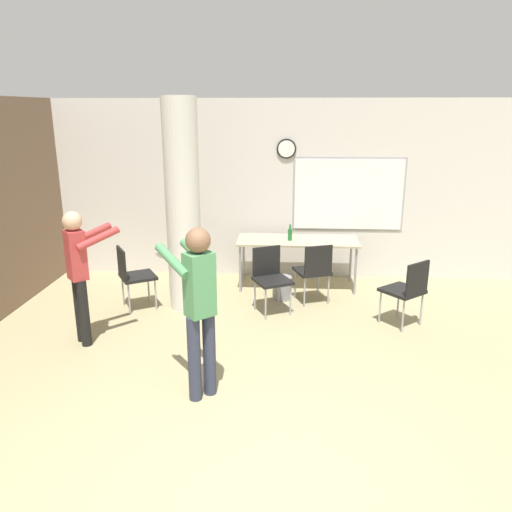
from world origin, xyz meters
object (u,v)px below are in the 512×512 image
Objects in this scene: person_playing_front at (198,300)px; person_watching_back at (79,267)px; chair_table_front at (270,275)px; folding_table at (298,243)px; chair_near_pillar at (132,273)px; chair_table_right at (314,268)px; chair_mid_room at (407,288)px; bottle_on_table at (290,234)px.

person_playing_front is 1.05× the size of person_watching_back.
person_watching_back is (-2.12, -1.09, 0.41)m from chair_table_front.
chair_near_pillar reaches higher than folding_table.
person_playing_front is (-1.18, -2.45, 0.46)m from chair_table_right.
person_watching_back is at bearing -152.60° from chair_table_right.
chair_table_right is 0.55× the size of person_watching_back.
person_watching_back is at bearing 146.02° from person_playing_front.
person_watching_back is at bearing -169.70° from chair_mid_room.
bottle_on_table is 0.28× the size of chair_table_right.
chair_table_right is at bearing 64.17° from person_playing_front.
chair_table_right is 0.53× the size of person_playing_front.
bottle_on_table is 0.28× the size of chair_table_front.
bottle_on_table reaches higher than chair_mid_room.
bottle_on_table is 1.03m from chair_table_front.
chair_table_front is 0.55× the size of person_watching_back.
bottle_on_table is 0.78m from chair_table_right.
chair_table_front and chair_near_pillar have the same top height.
person_playing_front reaches higher than chair_mid_room.
bottle_on_table reaches higher than chair_table_front.
chair_near_pillar is at bearing -155.35° from bottle_on_table.
bottle_on_table is (-0.12, -0.05, 0.14)m from folding_table.
chair_table_front is at bearing 167.05° from chair_mid_room.
folding_table is at bearing 72.85° from person_playing_front.
chair_mid_room is 0.55× the size of person_watching_back.
bottle_on_table is 0.15× the size of person_playing_front.
chair_near_pillar is 1.16m from person_watching_back.
chair_mid_room is at bearing 37.02° from person_playing_front.
bottle_on_table reaches higher than chair_near_pillar.
folding_table is 2.09× the size of chair_table_right.
person_playing_front reaches higher than chair_table_front.
person_playing_front is (1.28, -2.09, 0.46)m from chair_near_pillar.
chair_near_pillar is at bearing 76.39° from person_watching_back.
person_playing_front is at bearing -105.40° from chair_table_front.
chair_table_front is at bearing 74.60° from person_playing_front.
chair_table_right is at bearing 147.37° from chair_mid_room.
chair_table_right is at bearing 28.10° from chair_table_front.
chair_table_front is (-0.26, -0.94, -0.33)m from bottle_on_table.
bottle_on_table is at bearing 137.41° from chair_mid_room.
chair_table_front is at bearing -151.90° from chair_table_right.
folding_table is at bearing 39.81° from person_watching_back.
chair_table_right is 3.09m from person_watching_back.
person_watching_back reaches higher than folding_table.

